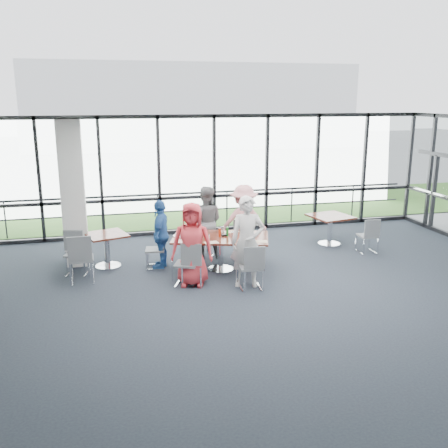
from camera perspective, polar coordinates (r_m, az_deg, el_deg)
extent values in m
cube|color=#1F2430|center=(9.39, 5.75, -8.63)|extent=(12.00, 10.00, 0.02)
cube|color=silver|center=(8.66, 6.28, 11.33)|extent=(12.00, 10.00, 0.04)
cube|color=white|center=(13.61, -1.12, 5.70)|extent=(12.00, 0.10, 3.20)
cube|color=black|center=(15.10, 22.87, 3.32)|extent=(0.12, 1.60, 2.10)
cube|color=silver|center=(11.33, -16.87, 3.33)|extent=(0.50, 0.50, 3.20)
cube|color=gray|center=(18.73, -4.48, 3.01)|extent=(80.00, 70.00, 0.02)
cube|color=#2C5C22|center=(16.79, -3.36, 1.82)|extent=(80.00, 5.00, 0.01)
cube|color=silver|center=(40.73, -4.10, 13.39)|extent=(24.00, 10.00, 6.00)
cylinder|color=#2D2D33|center=(14.39, -1.63, 1.72)|extent=(12.00, 0.06, 0.06)
cube|color=#3A150D|center=(10.64, -0.39, -1.54)|extent=(2.26, 1.67, 0.04)
cylinder|color=silver|center=(10.75, -0.38, -3.46)|extent=(0.12, 0.12, 0.71)
cylinder|color=silver|center=(10.86, -0.38, -5.17)|extent=(0.56, 0.56, 0.03)
cube|color=#3A150D|center=(11.14, -13.30, -1.21)|extent=(1.01, 1.01, 0.04)
cylinder|color=silver|center=(11.25, -13.19, -3.05)|extent=(0.12, 0.12, 0.71)
cube|color=#3A150D|center=(12.79, 12.07, 0.85)|extent=(1.11, 1.11, 0.04)
cylinder|color=silver|center=(12.88, 11.99, -0.77)|extent=(0.12, 0.12, 0.71)
imported|color=red|center=(9.80, -3.68, -2.33)|extent=(0.93, 0.74, 1.67)
imported|color=silver|center=(9.72, 2.68, -2.05)|extent=(0.75, 0.63, 1.81)
imported|color=slate|center=(11.56, -2.11, 0.25)|extent=(0.92, 0.72, 1.66)
imported|color=#D18184|center=(11.46, 2.25, 0.26)|extent=(1.18, 0.73, 1.71)
imported|color=#2859A0|center=(10.86, -7.22, -1.17)|extent=(0.77, 1.00, 1.52)
cylinder|color=white|center=(10.34, -3.70, -1.89)|extent=(0.25, 0.25, 0.01)
cylinder|color=white|center=(10.32, 2.72, -1.92)|extent=(0.27, 0.27, 0.01)
cylinder|color=white|center=(11.03, -2.76, -0.85)|extent=(0.25, 0.25, 0.01)
cylinder|color=white|center=(10.93, 2.66, -0.99)|extent=(0.25, 0.25, 0.01)
cylinder|color=white|center=(10.71, -5.14, -1.35)|extent=(0.27, 0.27, 0.01)
cylinder|color=white|center=(10.35, -1.82, -1.52)|extent=(0.07, 0.07, 0.13)
cylinder|color=white|center=(10.44, 1.05, -1.32)|extent=(0.08, 0.08, 0.15)
cylinder|color=white|center=(10.90, -0.21, -0.66)|extent=(0.07, 0.07, 0.15)
cylinder|color=white|center=(10.55, -4.52, -1.22)|extent=(0.07, 0.07, 0.14)
cube|color=silver|center=(10.19, -1.47, -2.14)|extent=(0.30, 0.22, 0.00)
cube|color=silver|center=(10.29, 4.16, -2.01)|extent=(0.34, 0.27, 0.00)
cube|color=silver|center=(11.03, 0.84, -0.85)|extent=(0.35, 0.27, 0.00)
cube|color=black|center=(10.66, 0.01, -1.29)|extent=(0.10, 0.07, 0.04)
cylinder|color=#9E240B|center=(10.61, -0.49, -0.98)|extent=(0.06, 0.06, 0.18)
cylinder|color=#186D1F|center=(10.65, 0.38, -0.87)|extent=(0.05, 0.05, 0.20)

